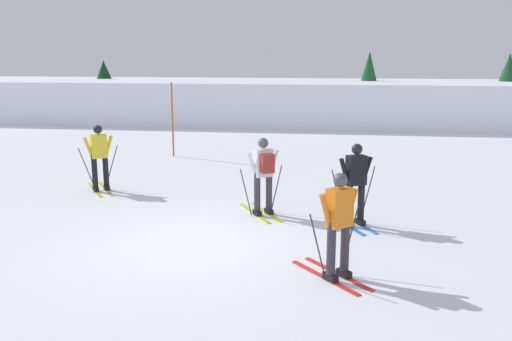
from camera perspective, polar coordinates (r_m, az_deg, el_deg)
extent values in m
plane|color=white|center=(10.39, -6.49, -7.54)|extent=(120.00, 120.00, 0.00)
cube|color=white|center=(28.42, 2.73, 7.18)|extent=(80.00, 6.60, 2.09)
cube|color=gold|center=(14.81, -16.40, -1.95)|extent=(0.98, 1.37, 0.02)
cube|color=gold|center=(14.86, -15.35, -1.84)|extent=(0.98, 1.37, 0.02)
cube|color=black|center=(14.65, -16.31, -1.85)|extent=(0.25, 0.28, 0.10)
cube|color=black|center=(14.70, -15.24, -1.74)|extent=(0.25, 0.28, 0.10)
cylinder|color=black|center=(14.55, -16.42, -0.03)|extent=(0.14, 0.14, 0.85)
cylinder|color=black|center=(14.60, -15.34, 0.07)|extent=(0.14, 0.14, 0.85)
cube|color=yellow|center=(14.46, -16.02, 2.44)|extent=(0.45, 0.41, 0.60)
cylinder|color=yellow|center=(14.44, -17.01, 2.32)|extent=(0.26, 0.22, 0.55)
cylinder|color=yellow|center=(14.53, -15.07, 2.49)|extent=(0.26, 0.22, 0.55)
sphere|color=black|center=(14.40, -16.12, 4.13)|extent=(0.22, 0.22, 0.22)
cylinder|color=#38383D|center=(14.61, -17.13, 0.09)|extent=(0.34, 0.24, 1.15)
cylinder|color=#38383D|center=(14.72, -14.80, 0.31)|extent=(0.34, 0.24, 1.15)
cube|color=#237AC6|center=(11.58, 9.18, -5.49)|extent=(0.81, 1.47, 0.02)
cube|color=#237AC6|center=(11.71, 10.39, -5.33)|extent=(0.81, 1.47, 0.02)
cube|color=black|center=(11.44, 9.55, -5.41)|extent=(0.23, 0.29, 0.10)
cube|color=black|center=(11.57, 10.77, -5.25)|extent=(0.23, 0.29, 0.10)
cylinder|color=black|center=(11.30, 9.63, -3.11)|extent=(0.14, 0.14, 0.85)
cylinder|color=black|center=(11.44, 10.86, -2.98)|extent=(0.14, 0.14, 0.85)
cube|color=black|center=(11.23, 10.37, 0.04)|extent=(0.45, 0.39, 0.60)
cylinder|color=black|center=(11.13, 9.20, -0.10)|extent=(0.27, 0.20, 0.55)
cylinder|color=black|center=(11.37, 11.41, 0.08)|extent=(0.27, 0.20, 0.55)
sphere|color=black|center=(11.15, 10.45, 2.20)|extent=(0.22, 0.22, 0.22)
cylinder|color=#38383D|center=(11.28, 8.51, -2.83)|extent=(0.30, 0.17, 1.20)
cylinder|color=#38383D|center=(11.61, 11.47, -2.52)|extent=(0.30, 0.17, 1.20)
cube|color=red|center=(8.90, 7.08, -10.95)|extent=(1.11, 1.28, 0.02)
cube|color=red|center=(9.06, 8.47, -10.53)|extent=(1.11, 1.28, 0.02)
cube|color=black|center=(8.77, 7.73, -10.89)|extent=(0.26, 0.28, 0.10)
cube|color=black|center=(8.94, 9.12, -10.47)|extent=(0.26, 0.28, 0.10)
cylinder|color=#38333D|center=(8.59, 7.82, -7.97)|extent=(0.14, 0.14, 0.85)
cylinder|color=#38333D|center=(8.77, 9.22, -7.60)|extent=(0.14, 0.14, 0.85)
cube|color=orange|center=(8.49, 8.66, -3.82)|extent=(0.44, 0.43, 0.60)
cylinder|color=orange|center=(8.35, 7.28, -4.14)|extent=(0.25, 0.23, 0.55)
cylinder|color=orange|center=(8.67, 9.82, -3.61)|extent=(0.25, 0.23, 0.55)
sphere|color=#4C4C56|center=(8.38, 8.75, -0.99)|extent=(0.22, 0.22, 0.22)
cylinder|color=#38383D|center=(8.55, 6.44, -7.95)|extent=(0.29, 0.25, 1.12)
cylinder|color=#38383D|center=(8.95, 9.67, -7.12)|extent=(0.29, 0.25, 1.12)
cube|color=gold|center=(12.15, -0.15, -4.48)|extent=(0.89, 1.42, 0.02)
cube|color=gold|center=(12.26, 1.06, -4.33)|extent=(0.89, 1.42, 0.02)
cube|color=black|center=(12.00, 0.12, -4.39)|extent=(0.24, 0.28, 0.10)
cube|color=black|center=(12.11, 1.35, -4.25)|extent=(0.24, 0.28, 0.10)
cylinder|color=#38333D|center=(11.88, 0.12, -2.20)|extent=(0.14, 0.14, 0.85)
cylinder|color=#38333D|center=(11.99, 1.36, -2.07)|extent=(0.14, 0.14, 0.85)
cube|color=white|center=(11.79, 0.75, 0.81)|extent=(0.45, 0.40, 0.60)
cylinder|color=white|center=(11.72, -0.41, 0.68)|extent=(0.27, 0.21, 0.55)
cylinder|color=white|center=(11.91, 1.82, 0.86)|extent=(0.27, 0.21, 0.55)
sphere|color=#4C4C56|center=(11.72, 0.76, 2.88)|extent=(0.22, 0.22, 0.22)
cylinder|color=#38383D|center=(11.89, -1.05, -2.28)|extent=(0.25, 0.16, 1.06)
cylinder|color=#38383D|center=(12.17, 2.12, -1.95)|extent=(0.25, 0.16, 1.06)
cube|color=maroon|center=(11.60, 1.17, 0.72)|extent=(0.33, 0.30, 0.40)
cylinder|color=#C65614|center=(18.91, -8.67, 5.23)|extent=(0.06, 0.06, 2.52)
cylinder|color=#513823|center=(29.10, 11.49, 5.77)|extent=(0.21, 0.21, 0.78)
cone|color=#194C23|center=(28.96, 11.64, 9.27)|extent=(1.49, 1.49, 2.78)
cylinder|color=#513823|center=(30.76, 24.39, 5.01)|extent=(0.28, 0.28, 0.51)
cone|color=#194C23|center=(30.62, 24.68, 8.24)|extent=(1.88, 1.88, 2.98)
cylinder|color=#513823|center=(32.08, -15.30, 5.99)|extent=(0.20, 0.20, 0.60)
cone|color=#0F3819|center=(31.96, -15.46, 8.73)|extent=(2.01, 2.01, 2.48)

